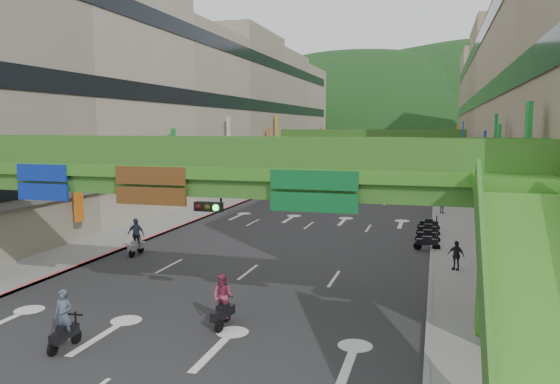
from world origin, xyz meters
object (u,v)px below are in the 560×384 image
object	(u,v)px
overpass_near	(213,186)
car_yellow	(363,192)
scooter_rider_mid	(223,300)
car_silver	(325,179)
scooter_rider_near	(64,322)
pedestrian_red	(514,299)

from	to	relation	value
overpass_near	car_yellow	xyz separation A→B (m)	(1.06, 36.54, -4.45)
scooter_rider_mid	car_silver	size ratio (longest dim) A/B	0.46
scooter_rider_near	scooter_rider_mid	bearing A→B (deg)	38.02
overpass_near	pedestrian_red	xyz separation A→B (m)	(11.27, 2.62, -4.30)
car_yellow	car_silver	bearing A→B (deg)	119.81
car_yellow	overpass_near	bearing A→B (deg)	-87.20
car_silver	car_yellow	bearing A→B (deg)	-57.51
car_yellow	pedestrian_red	xyz separation A→B (m)	(10.21, -33.92, 0.15)
overpass_near	pedestrian_red	size ratio (longest dim) A/B	15.39
scooter_rider_near	car_silver	xyz separation A→B (m)	(-2.02, 55.05, -0.24)
overpass_near	car_silver	world-z (taller)	overpass_near
car_silver	pedestrian_red	world-z (taller)	pedestrian_red
car_yellow	pedestrian_red	world-z (taller)	pedestrian_red
pedestrian_red	scooter_rider_mid	bearing A→B (deg)	-152.65
car_yellow	scooter_rider_mid	bearing A→B (deg)	-86.03
scooter_rider_near	scooter_rider_mid	xyz separation A→B (m)	(4.35, 3.40, 0.08)
car_silver	scooter_rider_mid	bearing A→B (deg)	-75.83
scooter_rider_mid	car_yellow	distance (m)	37.51
scooter_rider_mid	pedestrian_red	bearing A→B (deg)	18.85
scooter_rider_near	overpass_near	bearing A→B (deg)	50.46
overpass_near	scooter_rider_mid	bearing A→B (deg)	-52.90
car_silver	pedestrian_red	bearing A→B (deg)	-63.48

